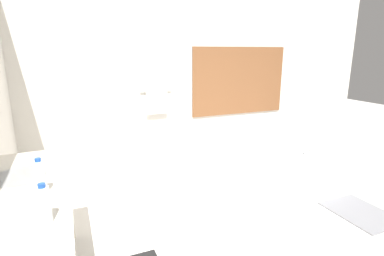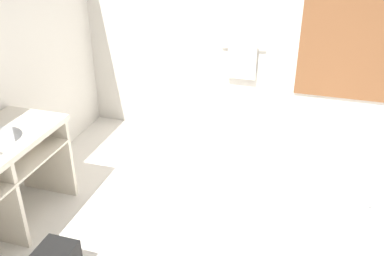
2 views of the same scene
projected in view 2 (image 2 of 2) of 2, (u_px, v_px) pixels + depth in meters
name	position (u px, v px, depth m)	size (l,w,h in m)	color
wall_back_with_blinds	(276.00, 30.00, 4.58)	(7.40, 0.13, 2.70)	silver
bathtub	(374.00, 177.00, 3.97)	(1.00, 1.84, 0.63)	white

